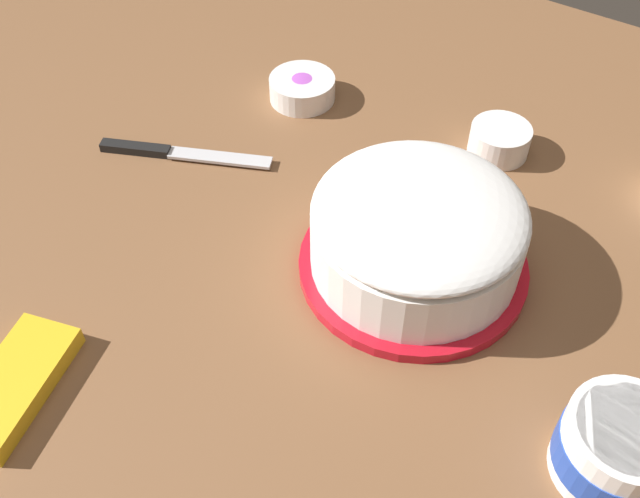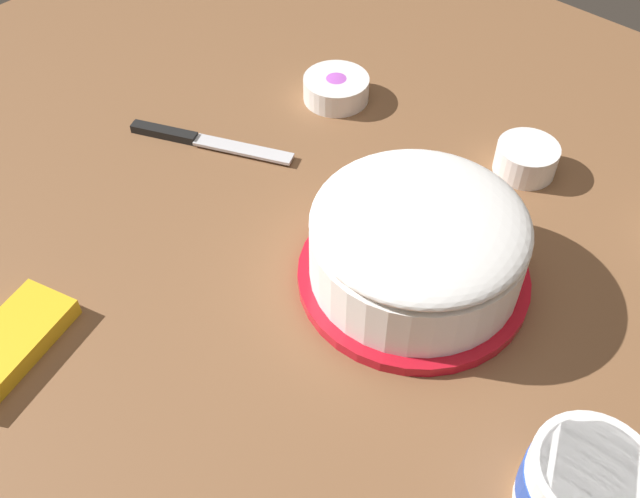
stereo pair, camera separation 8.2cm
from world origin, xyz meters
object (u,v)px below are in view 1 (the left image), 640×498
Objects in this scene: sprinkle_bowl_pink at (500,139)px; sprinkle_bowl_rainbow at (302,87)px; spreading_knife at (170,152)px; frosted_cake at (416,237)px; candy_box_lower at (14,385)px; frosting_tub at (618,448)px.

sprinkle_bowl_pink is 0.29m from sprinkle_bowl_rainbow.
spreading_knife is 0.44m from sprinkle_bowl_pink.
candy_box_lower is (0.37, -0.25, -0.04)m from frosted_cake.
frosted_cake is 0.45m from candy_box_lower.
frosted_cake is at bearing -113.39° from frosting_tub.
sprinkle_bowl_rainbow is 0.63× the size of candy_box_lower.
spreading_knife is at bearing -19.85° from sprinkle_bowl_rainbow.
frosted_cake is 2.75× the size of sprinkle_bowl_rainbow.
candy_box_lower is at bearing -64.45° from frosting_tub.
frosting_tub is at bearing 80.01° from spreading_knife.
spreading_knife is 0.22m from sprinkle_bowl_rainbow.
frosted_cake is 3.27× the size of sprinkle_bowl_pink.
sprinkle_bowl_pink is 0.66m from candy_box_lower.
spreading_knife is 2.75× the size of sprinkle_bowl_pink.
sprinkle_bowl_pink is 0.53× the size of candy_box_lower.
frosted_cake is 1.19× the size of spreading_knife.
sprinkle_bowl_rainbow is at bearing -80.82° from sprinkle_bowl_pink.
frosted_cake reaches higher than candy_box_lower.
candy_box_lower is (0.36, 0.12, 0.00)m from spreading_knife.
frosted_cake is at bearing 129.46° from candy_box_lower.
frosted_cake is 0.29m from frosting_tub.
spreading_knife is 0.38m from candy_box_lower.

